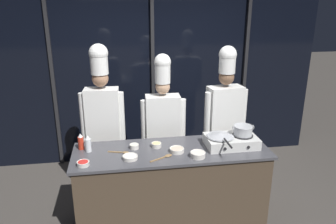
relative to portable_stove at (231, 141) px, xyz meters
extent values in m
plane|color=#47423D|center=(-0.67, 0.00, -0.99)|extent=(24.00, 24.00, 0.00)
cube|color=black|center=(-0.67, 1.77, 0.36)|extent=(5.22, 0.04, 2.70)
cube|color=#232326|center=(-2.15, 1.72, 0.36)|extent=(0.05, 0.05, 2.70)
cube|color=#232326|center=(-0.67, 1.72, 0.36)|extent=(0.05, 0.05, 2.70)
cube|color=#232326|center=(0.81, 1.72, 0.36)|extent=(0.05, 0.05, 2.70)
cube|color=#4C3D2D|center=(-0.67, 0.00, -0.54)|extent=(2.06, 0.67, 0.90)
cube|color=#47474C|center=(-0.67, 0.00, -0.07)|extent=(2.12, 0.70, 0.03)
cube|color=silver|center=(0.00, 0.00, 0.00)|extent=(0.56, 0.35, 0.11)
cylinder|color=black|center=(-0.13, 0.00, 0.06)|extent=(0.23, 0.23, 0.01)
cylinder|color=black|center=(-0.13, -0.19, 0.00)|extent=(0.03, 0.01, 0.03)
cylinder|color=black|center=(0.13, 0.00, 0.06)|extent=(0.23, 0.23, 0.01)
cylinder|color=black|center=(0.13, -0.19, 0.00)|extent=(0.03, 0.01, 0.03)
cylinder|color=#ADAFB5|center=(-0.13, 0.00, 0.07)|extent=(0.29, 0.29, 0.01)
cone|color=#ADAFB5|center=(-0.13, 0.00, 0.09)|extent=(0.30, 0.30, 0.04)
cylinder|color=black|center=(-0.13, -0.26, 0.10)|extent=(0.02, 0.23, 0.02)
cylinder|color=#B7BABF|center=(0.13, 0.00, 0.12)|extent=(0.20, 0.20, 0.10)
torus|color=#B7BABF|center=(0.13, 0.00, 0.17)|extent=(0.21, 0.21, 0.01)
torus|color=#B7BABF|center=(0.02, 0.00, 0.15)|extent=(0.01, 0.05, 0.05)
torus|color=#B7BABF|center=(0.24, 0.00, 0.15)|extent=(0.01, 0.05, 0.05)
cylinder|color=white|center=(-1.56, 0.10, 0.01)|extent=(0.07, 0.07, 0.14)
cone|color=white|center=(-1.56, 0.10, 0.10)|extent=(0.06, 0.06, 0.04)
cylinder|color=red|center=(-1.64, 0.17, 0.01)|extent=(0.06, 0.06, 0.14)
cone|color=white|center=(-1.64, 0.17, 0.10)|extent=(0.05, 0.05, 0.04)
cylinder|color=silver|center=(-1.59, -0.22, -0.04)|extent=(0.12, 0.12, 0.04)
torus|color=silver|center=(-1.59, -0.22, -0.02)|extent=(0.13, 0.13, 0.01)
cylinder|color=red|center=(-1.59, -0.22, -0.03)|extent=(0.10, 0.10, 0.02)
cylinder|color=silver|center=(-0.82, 0.09, -0.04)|extent=(0.11, 0.11, 0.05)
torus|color=silver|center=(-0.82, 0.09, -0.01)|extent=(0.11, 0.11, 0.01)
cylinder|color=#E0C689|center=(-0.82, 0.09, -0.02)|extent=(0.09, 0.09, 0.03)
cylinder|color=silver|center=(-0.43, -0.22, -0.03)|extent=(0.15, 0.15, 0.05)
torus|color=silver|center=(-0.43, -0.22, -0.01)|extent=(0.16, 0.16, 0.01)
cylinder|color=silver|center=(-0.43, -0.22, -0.02)|extent=(0.13, 0.13, 0.03)
cylinder|color=silver|center=(-1.07, 0.09, -0.04)|extent=(0.10, 0.10, 0.05)
torus|color=silver|center=(-1.07, 0.09, -0.01)|extent=(0.10, 0.10, 0.01)
cylinder|color=silver|center=(-1.07, 0.09, -0.02)|extent=(0.08, 0.08, 0.03)
cylinder|color=silver|center=(-0.62, -0.06, -0.04)|extent=(0.15, 0.15, 0.04)
torus|color=silver|center=(-0.62, -0.06, -0.02)|extent=(0.16, 0.16, 0.01)
cylinder|color=beige|center=(-0.62, -0.06, -0.03)|extent=(0.13, 0.13, 0.02)
cylinder|color=silver|center=(-1.12, -0.15, -0.04)|extent=(0.16, 0.16, 0.03)
torus|color=silver|center=(-1.12, -0.15, -0.03)|extent=(0.16, 0.16, 0.01)
cylinder|color=white|center=(-1.12, -0.15, -0.03)|extent=(0.13, 0.13, 0.02)
cube|color=olive|center=(-1.28, 0.03, -0.05)|extent=(0.15, 0.06, 0.01)
ellipsoid|color=olive|center=(-1.17, 0.00, -0.05)|extent=(0.08, 0.06, 0.02)
cube|color=olive|center=(-0.85, -0.21, -0.05)|extent=(0.17, 0.10, 0.01)
ellipsoid|color=olive|center=(-0.73, -0.15, -0.05)|extent=(0.10, 0.09, 0.02)
cylinder|color=#232326|center=(-1.30, 0.65, -0.58)|extent=(0.11, 0.11, 0.82)
cylinder|color=#232326|center=(-1.52, 0.67, -0.58)|extent=(0.11, 0.11, 0.82)
cube|color=white|center=(-1.41, 0.66, 0.15)|extent=(0.42, 0.24, 0.66)
cylinder|color=white|center=(-1.19, 0.61, 0.14)|extent=(0.08, 0.08, 0.61)
cylinder|color=white|center=(-1.64, 0.64, 0.14)|extent=(0.08, 0.08, 0.61)
sphere|color=#A87A5B|center=(-1.41, 0.66, 0.61)|extent=(0.19, 0.19, 0.19)
cylinder|color=white|center=(-1.41, 0.66, 0.78)|extent=(0.20, 0.20, 0.24)
sphere|color=white|center=(-1.41, 0.66, 0.90)|extent=(0.22, 0.22, 0.22)
cylinder|color=#2D3856|center=(-0.55, 0.66, -0.62)|extent=(0.11, 0.11, 0.75)
cylinder|color=#2D3856|center=(-0.78, 0.67, -0.62)|extent=(0.11, 0.11, 0.75)
cube|color=white|center=(-0.67, 0.66, 0.06)|extent=(0.44, 0.24, 0.60)
cylinder|color=white|center=(-0.43, 0.62, 0.04)|extent=(0.09, 0.09, 0.56)
cylinder|color=white|center=(-0.91, 0.64, 0.04)|extent=(0.09, 0.09, 0.56)
sphere|color=tan|center=(-0.67, 0.66, 0.47)|extent=(0.18, 0.18, 0.18)
cylinder|color=white|center=(-0.67, 0.66, 0.65)|extent=(0.19, 0.19, 0.26)
sphere|color=white|center=(-0.67, 0.66, 0.78)|extent=(0.20, 0.20, 0.20)
cylinder|color=#232326|center=(0.24, 0.62, -0.59)|extent=(0.11, 0.11, 0.80)
cylinder|color=#232326|center=(0.00, 0.59, -0.59)|extent=(0.11, 0.11, 0.80)
cube|color=white|center=(0.12, 0.61, 0.13)|extent=(0.46, 0.28, 0.65)
cylinder|color=white|center=(0.36, 0.61, 0.12)|extent=(0.09, 0.09, 0.60)
cylinder|color=white|center=(-0.12, 0.54, 0.12)|extent=(0.09, 0.09, 0.60)
sphere|color=brown|center=(0.12, 0.61, 0.58)|extent=(0.19, 0.19, 0.19)
cylinder|color=white|center=(0.12, 0.61, 0.74)|extent=(0.20, 0.20, 0.23)
sphere|color=white|center=(0.12, 0.61, 0.86)|extent=(0.22, 0.22, 0.22)
camera|label=1|loc=(-1.21, -3.18, 1.48)|focal=35.00mm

